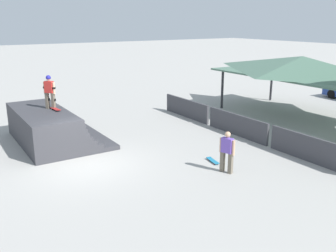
% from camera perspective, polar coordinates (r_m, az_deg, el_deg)
% --- Properties ---
extents(ground_plane, '(160.00, 160.00, 0.00)m').
position_cam_1_polar(ground_plane, '(15.14, -12.23, -5.82)').
color(ground_plane, '#A3A09B').
extents(quarter_pipe_ramp, '(5.34, 3.63, 1.55)m').
position_cam_1_polar(quarter_pipe_ramp, '(18.11, -17.68, -0.28)').
color(quarter_pipe_ramp, '#38383D').
rests_on(quarter_pipe_ramp, ground).
extents(skater_on_deck, '(0.61, 0.52, 1.55)m').
position_cam_1_polar(skater_on_deck, '(17.96, -17.63, 5.31)').
color(skater_on_deck, '#6B6051').
rests_on(skater_on_deck, quarter_pipe_ramp).
extents(skateboard_on_deck, '(0.87, 0.27, 0.09)m').
position_cam_1_polar(skateboard_on_deck, '(17.74, -16.75, 2.51)').
color(skateboard_on_deck, silver).
rests_on(skateboard_on_deck, quarter_pipe_ramp).
extents(bystander_walking, '(0.64, 0.33, 1.59)m').
position_cam_1_polar(bystander_walking, '(13.98, 8.98, -3.63)').
color(bystander_walking, '#6B6051').
rests_on(bystander_walking, ground).
extents(skateboard_on_ground, '(0.80, 0.33, 0.09)m').
position_cam_1_polar(skateboard_on_ground, '(15.20, 6.80, -5.23)').
color(skateboard_on_ground, red).
rests_on(skateboard_on_ground, ground).
extents(barrier_fence, '(12.68, 0.12, 1.05)m').
position_cam_1_polar(barrier_fence, '(18.72, 10.46, 0.17)').
color(barrier_fence, '#3D3D42').
rests_on(barrier_fence, ground).
extents(pavilion_shelter, '(9.84, 5.32, 3.54)m').
position_cam_1_polar(pavilion_shelter, '(22.88, 19.74, 8.58)').
color(pavilion_shelter, '#2D2D33').
rests_on(pavilion_shelter, ground).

